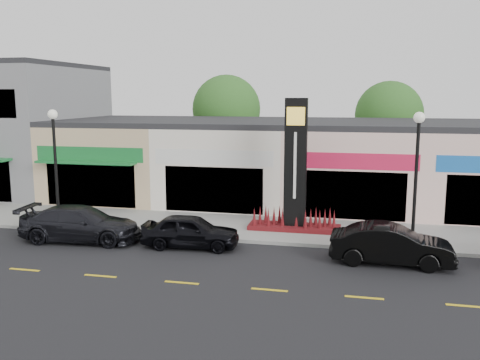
{
  "coord_description": "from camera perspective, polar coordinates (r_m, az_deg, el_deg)",
  "views": [
    {
      "loc": [
        5.44,
        -18.53,
        6.25
      ],
      "look_at": [
        0.47,
        4.0,
        2.4
      ],
      "focal_mm": 38.0,
      "sensor_mm": 36.0,
      "label": 1
    }
  ],
  "objects": [
    {
      "name": "lamp_east_near",
      "position": [
        21.37,
        19.2,
        1.48
      ],
      "size": [
        0.44,
        0.44,
        5.47
      ],
      "color": "black",
      "rests_on": "sidewalk"
    },
    {
      "name": "car_black_conv",
      "position": [
        19.94,
        16.62,
        -6.98
      ],
      "size": [
        1.73,
        4.55,
        1.48
      ],
      "primitive_type": "imported",
      "rotation": [
        0.0,
        0.0,
        1.54
      ],
      "color": "black",
      "rests_on": "ground"
    },
    {
      "name": "sidewalk",
      "position": [
        24.32,
        -0.92,
        -5.25
      ],
      "size": [
        52.0,
        4.3,
        0.15
      ],
      "primitive_type": "cube",
      "color": "gray",
      "rests_on": "ground"
    },
    {
      "name": "ground",
      "position": [
        20.3,
        -3.78,
        -8.49
      ],
      "size": [
        120.0,
        120.0,
        0.0
      ],
      "primitive_type": "plane",
      "color": "black",
      "rests_on": "ground"
    },
    {
      "name": "pylon_sign",
      "position": [
        23.2,
        6.21,
        -0.45
      ],
      "size": [
        4.2,
        1.3,
        6.0
      ],
      "color": "#530F0E",
      "rests_on": "sidewalk"
    },
    {
      "name": "lamp_west_near",
      "position": [
        25.11,
        -20.05,
        2.55
      ],
      "size": [
        0.44,
        0.44,
        5.47
      ],
      "color": "black",
      "rests_on": "sidewalk"
    },
    {
      "name": "shop_pink_w",
      "position": [
        30.25,
        12.44,
        1.93
      ],
      "size": [
        7.0,
        10.01,
        4.8
      ],
      "color": "beige",
      "rests_on": "ground"
    },
    {
      "name": "shop_cream",
      "position": [
        31.04,
        -0.6,
        2.33
      ],
      "size": [
        7.0,
        10.01,
        4.8
      ],
      "color": "white",
      "rests_on": "ground"
    },
    {
      "name": "car_dark_sedan",
      "position": [
        23.14,
        -17.45,
        -4.7
      ],
      "size": [
        2.5,
        5.37,
        1.52
      ],
      "primitive_type": "imported",
      "rotation": [
        0.0,
        0.0,
        1.64
      ],
      "color": "black",
      "rests_on": "ground"
    },
    {
      "name": "shop_beige",
      "position": [
        33.3,
        -12.43,
        2.6
      ],
      "size": [
        7.0,
        10.85,
        4.8
      ],
      "color": "tan",
      "rests_on": "ground"
    },
    {
      "name": "tree_rear_mid",
      "position": [
        38.14,
        16.39,
        7.03
      ],
      "size": [
        4.8,
        4.8,
        7.29
      ],
      "color": "#382619",
      "rests_on": "ground"
    },
    {
      "name": "tree_rear_west",
      "position": [
        39.2,
        -1.53,
        7.95
      ],
      "size": [
        5.2,
        5.2,
        7.83
      ],
      "color": "#382619",
      "rests_on": "ground"
    },
    {
      "name": "car_black_sedan",
      "position": [
        21.27,
        -5.59,
        -5.72
      ],
      "size": [
        1.87,
        4.15,
        1.38
      ],
      "primitive_type": "imported",
      "rotation": [
        0.0,
        0.0,
        1.63
      ],
      "color": "black",
      "rests_on": "ground"
    },
    {
      "name": "curb",
      "position": [
        22.21,
        -2.27,
        -6.68
      ],
      "size": [
        52.0,
        0.2,
        0.15
      ],
      "primitive_type": "cube",
      "color": "gray",
      "rests_on": "ground"
    }
  ]
}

